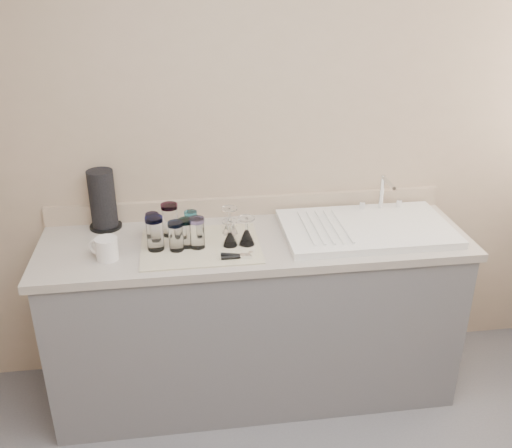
{
  "coord_description": "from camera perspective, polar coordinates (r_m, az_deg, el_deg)",
  "views": [
    {
      "loc": [
        -0.34,
        -1.23,
        2.13
      ],
      "look_at": [
        -0.0,
        1.15,
        1.0
      ],
      "focal_mm": 40.0,
      "sensor_mm": 36.0,
      "label": 1
    }
  ],
  "objects": [
    {
      "name": "dish_towel",
      "position": [
        2.68,
        -5.56,
        -2.19
      ],
      "size": [
        0.55,
        0.42,
        0.01
      ],
      "primitive_type": "cube",
      "color": "beige",
      "rests_on": "counter_unit"
    },
    {
      "name": "goblet_front_right",
      "position": [
        2.65,
        -0.94,
        -1.13
      ],
      "size": [
        0.08,
        0.08,
        0.14
      ],
      "color": "white",
      "rests_on": "dish_towel"
    },
    {
      "name": "can_opener",
      "position": [
        2.55,
        -1.94,
        -3.23
      ],
      "size": [
        0.14,
        0.06,
        0.02
      ],
      "color": "silver",
      "rests_on": "dish_towel"
    },
    {
      "name": "room_envelope",
      "position": [
        1.4,
        6.7,
        0.79
      ],
      "size": [
        3.54,
        3.5,
        2.52
      ],
      "color": "#59585E",
      "rests_on": "ground"
    },
    {
      "name": "tumbler_extra",
      "position": [
        2.64,
        -6.98,
        -0.87
      ],
      "size": [
        0.07,
        0.07,
        0.14
      ],
      "color": "white",
      "rests_on": "dish_towel"
    },
    {
      "name": "tumbler_cyan",
      "position": [
        2.76,
        -8.6,
        0.45
      ],
      "size": [
        0.08,
        0.08,
        0.16
      ],
      "color": "white",
      "rests_on": "dish_towel"
    },
    {
      "name": "goblet_front_left",
      "position": [
        2.65,
        -2.61,
        -1.32
      ],
      "size": [
        0.07,
        0.07,
        0.13
      ],
      "color": "white",
      "rests_on": "dish_towel"
    },
    {
      "name": "tumbler_blue",
      "position": [
        2.62,
        -8.0,
        -1.18
      ],
      "size": [
        0.07,
        0.07,
        0.14
      ],
      "color": "white",
      "rests_on": "dish_towel"
    },
    {
      "name": "goblet_back_left",
      "position": [
        2.76,
        -2.63,
        -0.07
      ],
      "size": [
        0.07,
        0.07,
        0.13
      ],
      "color": "white",
      "rests_on": "dish_towel"
    },
    {
      "name": "white_mug",
      "position": [
        2.63,
        -14.76,
        -2.39
      ],
      "size": [
        0.15,
        0.13,
        0.1
      ],
      "color": "silver",
      "rests_on": "counter_unit"
    },
    {
      "name": "paper_towel_roll",
      "position": [
        2.9,
        -15.07,
        2.3
      ],
      "size": [
        0.16,
        0.16,
        0.3
      ],
      "color": "black",
      "rests_on": "counter_unit"
    },
    {
      "name": "tumbler_lavender",
      "position": [
        2.63,
        -5.92,
        -0.86
      ],
      "size": [
        0.07,
        0.07,
        0.15
      ],
      "color": "white",
      "rests_on": "dish_towel"
    },
    {
      "name": "tumbler_teal",
      "position": [
        2.75,
        -10.28,
        -0.17
      ],
      "size": [
        0.06,
        0.06,
        0.13
      ],
      "color": "white",
      "rests_on": "dish_towel"
    },
    {
      "name": "counter_unit",
      "position": [
        2.97,
        -0.04,
        -9.21
      ],
      "size": [
        2.06,
        0.62,
        0.9
      ],
      "color": "slate",
      "rests_on": "ground"
    },
    {
      "name": "sink_unit",
      "position": [
        2.86,
        10.98,
        -0.37
      ],
      "size": [
        0.82,
        0.5,
        0.22
      ],
      "color": "white",
      "rests_on": "counter_unit"
    },
    {
      "name": "tumbler_magenta",
      "position": [
        2.63,
        -10.08,
        -0.9
      ],
      "size": [
        0.08,
        0.08,
        0.16
      ],
      "color": "white",
      "rests_on": "dish_towel"
    },
    {
      "name": "tumbler_purple",
      "position": [
        2.75,
        -6.51,
        0.08
      ],
      "size": [
        0.06,
        0.06,
        0.12
      ],
      "color": "white",
      "rests_on": "dish_towel"
    }
  ]
}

